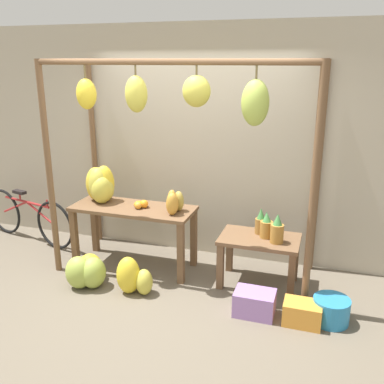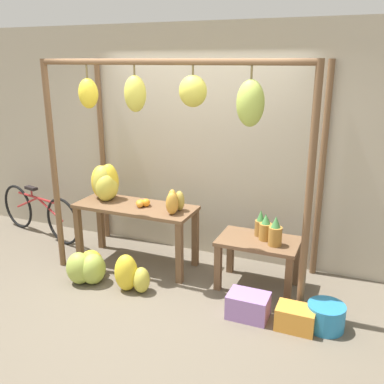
{
  "view_description": "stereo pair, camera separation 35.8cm",
  "coord_description": "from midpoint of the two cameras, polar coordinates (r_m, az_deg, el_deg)",
  "views": [
    {
      "loc": [
        1.51,
        -3.55,
        2.38
      ],
      "look_at": [
        0.13,
        0.69,
        1.0
      ],
      "focal_mm": 40.0,
      "sensor_mm": 36.0,
      "label": 1
    },
    {
      "loc": [
        1.85,
        -3.43,
        2.38
      ],
      "look_at": [
        0.13,
        0.69,
        1.0
      ],
      "focal_mm": 40.0,
      "sensor_mm": 36.0,
      "label": 2
    }
  ],
  "objects": [
    {
      "name": "banana_pile_ground_right",
      "position": [
        4.66,
        -5.95,
        -10.98
      ],
      "size": [
        0.44,
        0.29,
        0.41
      ],
      "color": "gold",
      "rests_on": "ground_plane"
    },
    {
      "name": "pineapple_cluster",
      "position": [
        4.6,
        12.2,
        -4.91
      ],
      "size": [
        0.33,
        0.32,
        0.32
      ],
      "color": "#A3702D",
      "rests_on": "display_table_side"
    },
    {
      "name": "banana_pile_ground_left",
      "position": [
        4.93,
        -11.74,
        -9.81
      ],
      "size": [
        0.46,
        0.5,
        0.36
      ],
      "color": "#9EB247",
      "rests_on": "ground_plane"
    },
    {
      "name": "papaya_pile",
      "position": [
        4.74,
        -0.2,
        -1.35
      ],
      "size": [
        0.21,
        0.33,
        0.27
      ],
      "color": "gold",
      "rests_on": "display_table_main"
    },
    {
      "name": "fruit_crate_white",
      "position": [
        4.3,
        9.96,
        -14.75
      ],
      "size": [
        0.39,
        0.27,
        0.24
      ],
      "color": "#9970B7",
      "rests_on": "ground_plane"
    },
    {
      "name": "display_table_main",
      "position": [
        5.08,
        -5.52,
        -3.23
      ],
      "size": [
        1.44,
        0.56,
        0.75
      ],
      "color": "brown",
      "rests_on": "ground_plane"
    },
    {
      "name": "blue_bucket",
      "position": [
        4.33,
        19.78,
        -15.41
      ],
      "size": [
        0.34,
        0.34,
        0.24
      ],
      "color": "teal",
      "rests_on": "ground_plane"
    },
    {
      "name": "stall_awning",
      "position": [
        4.33,
        0.75,
        9.01
      ],
      "size": [
        2.9,
        1.11,
        2.39
      ],
      "color": "brown",
      "rests_on": "ground_plane"
    },
    {
      "name": "display_table_side",
      "position": [
        4.69,
        11.0,
        -7.62
      ],
      "size": [
        0.85,
        0.54,
        0.56
      ],
      "color": "brown",
      "rests_on": "ground_plane"
    },
    {
      "name": "shop_wall_back",
      "position": [
        5.23,
        3.54,
        6.35
      ],
      "size": [
        8.0,
        0.08,
        2.8
      ],
      "color": "#B2A893",
      "rests_on": "ground_plane"
    },
    {
      "name": "parked_bicycle",
      "position": [
        6.28,
        -18.2,
        -2.62
      ],
      "size": [
        1.64,
        0.42,
        0.7
      ],
      "color": "black",
      "rests_on": "ground_plane"
    },
    {
      "name": "orange_pile",
      "position": [
        4.97,
        -4.55,
        -1.5
      ],
      "size": [
        0.16,
        0.18,
        0.09
      ],
      "color": "orange",
      "rests_on": "display_table_main"
    },
    {
      "name": "banana_pile_on_table",
      "position": [
        5.25,
        -9.62,
        1.04
      ],
      "size": [
        0.42,
        0.4,
        0.44
      ],
      "color": "gold",
      "rests_on": "display_table_main"
    },
    {
      "name": "ground_plane",
      "position": [
        4.54,
        -2.67,
        -14.41
      ],
      "size": [
        20.0,
        20.0,
        0.0
      ],
      "primitive_type": "plane",
      "color": "#665B4C"
    },
    {
      "name": "fruit_crate_purple",
      "position": [
        4.25,
        16.1,
        -15.89
      ],
      "size": [
        0.35,
        0.25,
        0.22
      ],
      "color": "orange",
      "rests_on": "ground_plane"
    }
  ]
}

